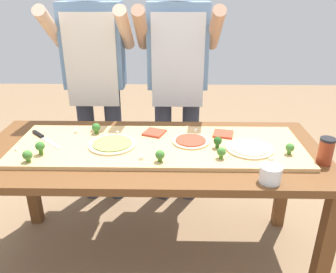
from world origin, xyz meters
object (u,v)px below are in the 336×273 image
(pizza_whole_tomato_red, at_px, (191,141))
(broccoli_floret_front_mid, at_px, (218,141))
(chefs_knife, at_px, (42,137))
(cheese_crumble_d, at_px, (76,132))
(broccoli_floret_center_left, at_px, (290,148))
(broccoli_floret_back_mid, at_px, (221,152))
(sauce_jar, at_px, (326,151))
(broccoli_floret_front_right, at_px, (27,155))
(cook_right, at_px, (178,73))
(flour_cup, at_px, (270,175))
(cheese_crumble_b, at_px, (196,130))
(cheese_crumble_c, at_px, (117,133))
(cook_left, at_px, (95,72))
(pizza_whole_pesto_green, at_px, (112,144))
(pizza_whole_cheese_artichoke, at_px, (249,148))
(cheese_crumble_f, at_px, (271,160))
(prep_table, at_px, (152,164))
(cheese_crumble_e, at_px, (141,158))
(cheese_crumble_a, at_px, (16,149))
(pizza_slice_near_right, at_px, (223,134))
(broccoli_floret_center_right, at_px, (40,147))
(pizza_slice_near_left, at_px, (154,133))
(broccoli_floret_back_left, at_px, (160,155))
(broccoli_floret_front_left, at_px, (96,128))

(pizza_whole_tomato_red, relative_size, broccoli_floret_front_mid, 3.15)
(chefs_knife, distance_m, pizza_whole_tomato_red, 0.82)
(cheese_crumble_d, bearing_deg, broccoli_floret_center_left, -12.15)
(broccoli_floret_back_mid, distance_m, sauce_jar, 0.50)
(broccoli_floret_front_right, bearing_deg, chefs_knife, 96.54)
(chefs_knife, xyz_separation_m, cook_right, (0.75, 0.58, 0.23))
(broccoli_floret_back_mid, relative_size, flour_cup, 0.61)
(cheese_crumble_b, bearing_deg, cheese_crumble_c, -175.14)
(broccoli_floret_back_mid, height_order, flour_cup, broccoli_floret_back_mid)
(chefs_knife, height_order, cook_left, cook_left)
(pizza_whole_pesto_green, bearing_deg, cook_left, 107.84)
(pizza_whole_cheese_artichoke, distance_m, cheese_crumble_d, 0.97)
(cheese_crumble_d, xyz_separation_m, cheese_crumble_f, (1.03, -0.32, 0.00))
(cheese_crumble_c, bearing_deg, prep_table, -36.03)
(broccoli_floret_back_mid, bearing_deg, broccoli_floret_center_left, 8.47)
(pizza_whole_tomato_red, height_order, cheese_crumble_e, same)
(sauce_jar, relative_size, cook_left, 0.08)
(broccoli_floret_back_mid, xyz_separation_m, cheese_crumble_b, (-0.10, 0.33, -0.03))
(broccoli_floret_center_left, relative_size, cheese_crumble_a, 4.85)
(cook_left, xyz_separation_m, cook_right, (0.56, 0.00, 0.00))
(pizza_whole_cheese_artichoke, relative_size, cheese_crumble_a, 19.89)
(cheese_crumble_b, height_order, cheese_crumble_f, cheese_crumble_f)
(pizza_slice_near_right, relative_size, cheese_crumble_e, 6.42)
(broccoli_floret_center_right, xyz_separation_m, cheese_crumble_a, (-0.15, 0.04, -0.04))
(pizza_whole_cheese_artichoke, bearing_deg, pizza_whole_tomato_red, 164.57)
(flour_cup, bearing_deg, pizza_slice_near_right, 107.35)
(broccoli_floret_front_right, bearing_deg, pizza_whole_pesto_green, 26.75)
(pizza_slice_near_left, bearing_deg, cheese_crumble_f, -29.23)
(broccoli_floret_back_left, relative_size, cheese_crumble_a, 4.95)
(broccoli_floret_center_right, bearing_deg, broccoli_floret_back_left, -6.16)
(cheese_crumble_e, xyz_separation_m, sauce_jar, (0.89, 0.01, 0.04))
(pizza_slice_near_right, relative_size, flour_cup, 1.11)
(pizza_whole_tomato_red, height_order, broccoli_floret_front_left, broccoli_floret_front_left)
(pizza_slice_near_right, distance_m, broccoli_floret_center_right, 0.98)
(cheese_crumble_a, xyz_separation_m, cook_left, (0.27, 0.74, 0.23))
(cheese_crumble_d, bearing_deg, broccoli_floret_back_mid, -20.56)
(broccoli_floret_center_left, bearing_deg, pizza_slice_near_left, 160.34)
(prep_table, bearing_deg, pizza_whole_tomato_red, 11.31)
(broccoli_floret_front_left, height_order, cheese_crumble_b, broccoli_floret_front_left)
(pizza_whole_tomato_red, height_order, flour_cup, flour_cup)
(broccoli_floret_front_left, relative_size, broccoli_floret_center_right, 0.90)
(broccoli_floret_front_left, xyz_separation_m, sauce_jar, (1.18, -0.30, 0.01))
(flour_cup, bearing_deg, pizza_whole_cheese_artichoke, 97.04)
(prep_table, bearing_deg, pizza_slice_near_left, 88.11)
(broccoli_floret_center_right, bearing_deg, cheese_crumble_d, 69.10)
(broccoli_floret_back_left, height_order, broccoli_floret_center_left, broccoli_floret_back_left)
(broccoli_floret_back_mid, bearing_deg, cheese_crumble_b, 107.53)
(prep_table, bearing_deg, pizza_slice_near_right, 19.96)
(broccoli_floret_back_left, xyz_separation_m, flour_cup, (0.49, -0.14, -0.02))
(pizza_whole_pesto_green, distance_m, cheese_crumble_b, 0.49)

